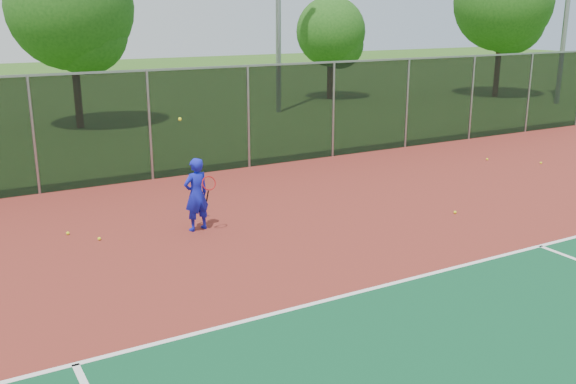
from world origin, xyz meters
name	(u,v)px	position (x,y,z in m)	size (l,w,h in m)	color
court_apron	(508,285)	(0.00, 2.00, 0.01)	(30.00, 20.00, 0.02)	maroon
fence_back	(248,116)	(0.00, 12.00, 1.56)	(30.00, 0.06, 3.03)	black
tennis_player	(196,194)	(-3.54, 7.32, 0.81)	(0.63, 0.65, 2.43)	#141BBC
practice_ball_0	(541,163)	(7.96, 7.91, 0.06)	(0.07, 0.07, 0.07)	yellow
practice_ball_1	(68,233)	(-6.02, 8.36, 0.06)	(0.07, 0.07, 0.07)	yellow
practice_ball_3	(99,239)	(-5.53, 7.69, 0.06)	(0.07, 0.07, 0.07)	yellow
practice_ball_5	(487,159)	(6.91, 9.09, 0.06)	(0.07, 0.07, 0.07)	yellow
practice_ball_7	(455,212)	(2.07, 5.44, 0.06)	(0.07, 0.07, 0.07)	yellow
tree_back_left	(73,13)	(-2.78, 21.56, 4.49)	(4.87, 4.87, 7.15)	#342013
tree_back_mid	(333,35)	(11.01, 24.20, 3.36)	(3.65, 3.65, 5.37)	#342013
tree_back_right	(505,6)	(19.52, 20.40, 4.82)	(5.23, 5.23, 7.69)	#342013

